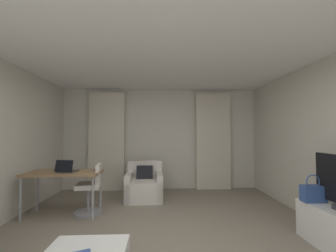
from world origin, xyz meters
name	(u,v)px	position (x,y,z in m)	size (l,w,h in m)	color
wall_window	(161,139)	(0.00, 3.03, 1.30)	(5.12, 0.06, 2.60)	beige
ceiling	(163,36)	(0.00, 0.00, 2.63)	(5.12, 6.12, 0.06)	white
curtain_left_panel	(107,141)	(-1.38, 2.90, 1.25)	(0.90, 0.06, 2.50)	beige
curtain_right_panel	(213,141)	(1.38, 2.90, 1.25)	(0.90, 0.06, 2.50)	beige
armchair	(144,186)	(-0.36, 2.18, 0.28)	(0.81, 0.83, 0.79)	silver
desk	(64,176)	(-1.72, 1.30, 0.69)	(1.27, 0.58, 0.76)	olive
desk_chair	(91,191)	(-1.27, 1.37, 0.39)	(0.48, 0.48, 0.88)	gray
laptop	(66,169)	(-1.67, 1.27, 0.80)	(0.36, 0.30, 0.22)	#2D2D33
handbag_primary	(313,193)	(2.06, 0.28, 0.63)	(0.30, 0.14, 0.37)	#335193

